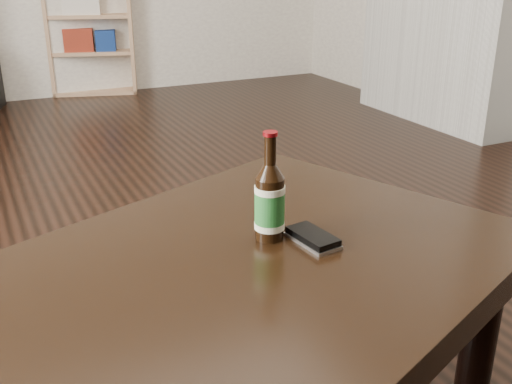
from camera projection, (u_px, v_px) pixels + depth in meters
name	position (u px, v px, depth m)	size (l,w,h in m)	color
floor	(134.00, 279.00, 2.04)	(5.00, 6.00, 0.01)	black
bookshelf	(88.00, 12.00, 4.58)	(0.69, 0.46, 1.18)	tan
coffee_table	(196.00, 319.00, 1.05)	(1.50, 1.20, 0.49)	black
beer_bottle	(270.00, 202.00, 1.18)	(0.08, 0.08, 0.22)	black
phone	(313.00, 238.00, 1.18)	(0.07, 0.12, 0.02)	silver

